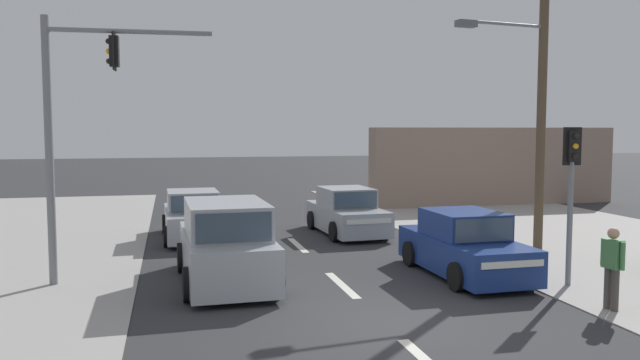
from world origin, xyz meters
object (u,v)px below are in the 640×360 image
at_px(sedan_receding_far, 464,247).
at_px(pedestrian_at_kerb, 612,264).
at_px(pedestal_signal_right_kerb, 571,179).
at_px(suv_oncoming_near, 226,245).
at_px(traffic_signal_mast, 74,115).
at_px(sedan_oncoming_mid, 193,217).
at_px(sedan_kerbside_parked, 346,213).
at_px(utility_pole_midground_right, 538,84).

xyz_separation_m(sedan_receding_far, pedestrian_at_kerb, (1.42, -3.38, 0.22)).
bearing_deg(pedestal_signal_right_kerb, pedestrian_at_kerb, -101.53).
xyz_separation_m(pedestal_signal_right_kerb, pedestrian_at_kerb, (-0.38, -1.88, -1.49)).
height_order(pedestal_signal_right_kerb, pedestrian_at_kerb, pedestal_signal_right_kerb).
bearing_deg(suv_oncoming_near, sedan_receding_far, -5.81).
relative_size(traffic_signal_mast, sedan_oncoming_mid, 1.40).
height_order(pedestal_signal_right_kerb, sedan_receding_far, pedestal_signal_right_kerb).
height_order(traffic_signal_mast, suv_oncoming_near, traffic_signal_mast).
distance_m(traffic_signal_mast, suv_oncoming_near, 4.46).
bearing_deg(sedan_kerbside_parked, sedan_oncoming_mid, 177.09).
bearing_deg(traffic_signal_mast, suv_oncoming_near, -12.15).
height_order(sedan_kerbside_parked, pedestrian_at_kerb, pedestrian_at_kerb).
distance_m(suv_oncoming_near, pedestrian_at_kerb, 8.09).
height_order(utility_pole_midground_right, sedan_oncoming_mid, utility_pole_midground_right).
relative_size(pedestal_signal_right_kerb, pedestrian_at_kerb, 2.18).
relative_size(suv_oncoming_near, pedestrian_at_kerb, 2.81).
height_order(traffic_signal_mast, sedan_kerbside_parked, traffic_signal_mast).
distance_m(traffic_signal_mast, sedan_oncoming_mid, 6.85).
bearing_deg(sedan_oncoming_mid, utility_pole_midground_right, -24.40).
distance_m(sedan_kerbside_parked, sedan_oncoming_mid, 5.07).
relative_size(pedestal_signal_right_kerb, sedan_kerbside_parked, 0.83).
relative_size(suv_oncoming_near, sedan_oncoming_mid, 1.07).
xyz_separation_m(traffic_signal_mast, suv_oncoming_near, (3.27, -0.70, -2.95)).
height_order(traffic_signal_mast, sedan_oncoming_mid, traffic_signal_mast).
height_order(sedan_receding_far, pedestrian_at_kerb, pedestrian_at_kerb).
bearing_deg(sedan_kerbside_parked, pedestrian_at_kerb, -75.67).
relative_size(utility_pole_midground_right, traffic_signal_mast, 1.48).
bearing_deg(pedestrian_at_kerb, suv_oncoming_near, 150.72).
height_order(utility_pole_midground_right, pedestrian_at_kerb, utility_pole_midground_right).
height_order(sedan_receding_far, sedan_oncoming_mid, same).
bearing_deg(utility_pole_midground_right, suv_oncoming_near, -168.70).
relative_size(sedan_oncoming_mid, pedestrian_at_kerb, 2.63).
height_order(sedan_receding_far, sedan_kerbside_parked, same).
bearing_deg(sedan_oncoming_mid, sedan_kerbside_parked, -2.91).
xyz_separation_m(sedan_oncoming_mid, pedestrian_at_kerb, (7.57, -10.09, 0.22)).
xyz_separation_m(utility_pole_midground_right, pedestrian_at_kerb, (-1.98, -5.76, -3.88)).
relative_size(traffic_signal_mast, suv_oncoming_near, 1.31).
xyz_separation_m(traffic_signal_mast, sedan_oncoming_mid, (2.74, 5.44, -3.13)).
height_order(suv_oncoming_near, sedan_kerbside_parked, suv_oncoming_near).
distance_m(pedestal_signal_right_kerb, suv_oncoming_near, 7.87).
distance_m(utility_pole_midground_right, traffic_signal_mast, 12.39).
bearing_deg(sedan_oncoming_mid, suv_oncoming_near, -85.14).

